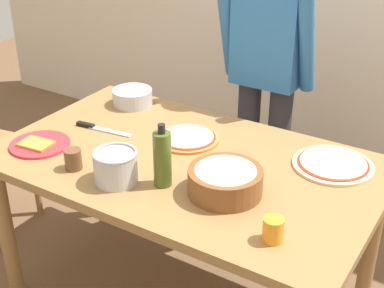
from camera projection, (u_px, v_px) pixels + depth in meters
dining_table at (186, 178)px, 2.34m from camera, size 1.60×0.96×0.76m
person_cook at (267, 66)px, 2.78m from camera, size 0.49×0.25×1.62m
pizza_raw_on_board at (333, 164)px, 2.25m from camera, size 0.33×0.33×0.02m
pizza_cooked_on_tray at (187, 138)px, 2.46m from camera, size 0.29×0.29×0.02m
plate_with_slice at (39, 144)px, 2.40m from camera, size 0.26×0.26×0.02m
popcorn_bowl at (225, 179)px, 2.05m from camera, size 0.28×0.28×0.11m
mixing_bowl_steel at (132, 97)px, 2.79m from camera, size 0.20×0.20×0.08m
olive_oil_bottle at (162, 158)px, 2.08m from camera, size 0.07×0.07×0.26m
steel_pot at (116, 166)px, 2.12m from camera, size 0.17×0.17×0.13m
cup_orange at (273, 230)px, 1.80m from camera, size 0.07×0.07×0.08m
cup_small_brown at (73, 159)px, 2.22m from camera, size 0.07×0.07×0.08m
chef_knife at (97, 128)px, 2.55m from camera, size 0.29×0.06×0.02m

